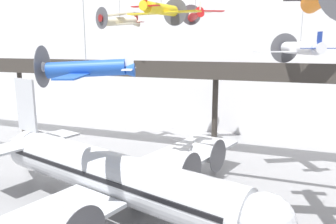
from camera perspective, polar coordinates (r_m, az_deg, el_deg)
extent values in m
cube|color=white|center=(51.09, 11.29, 11.44)|extent=(140.00, 3.00, 26.78)
cube|color=#38332D|center=(38.85, 8.04, 6.48)|extent=(110.00, 3.20, 0.90)
cube|color=#38332D|center=(37.28, 7.56, 7.83)|extent=(110.00, 0.12, 1.10)
cylinder|color=#38332D|center=(55.35, -24.12, 1.64)|extent=(0.70, 0.70, 9.47)
cylinder|color=#38332D|center=(40.54, 8.13, -0.73)|extent=(0.70, 0.70, 9.47)
cylinder|color=#B7BABF|center=(25.73, -10.03, -10.62)|extent=(22.32, 9.25, 3.51)
sphere|color=#B7BABF|center=(19.76, 16.53, -18.09)|extent=(3.44, 3.44, 3.44)
cone|color=#B7BABF|center=(35.04, -24.18, -5.02)|extent=(5.25, 4.32, 3.23)
cube|color=black|center=(25.60, -10.06, -9.89)|extent=(20.85, 8.91, 0.32)
cube|color=#B7BABF|center=(31.95, 2.53, -7.52)|extent=(8.73, 15.05, 0.28)
cylinder|color=#B7BABF|center=(28.69, 1.68, -9.66)|extent=(2.93, 2.31, 1.68)
cylinder|color=#4C4C51|center=(27.97, 4.12, -10.25)|extent=(0.90, 3.10, 3.20)
cylinder|color=#B7BABF|center=(32.56, 6.49, -7.12)|extent=(2.93, 2.31, 1.68)
cylinder|color=#4C4C51|center=(31.94, 8.72, -7.56)|extent=(0.90, 3.10, 3.20)
cube|color=#B7BABF|center=(33.00, -23.51, 1.11)|extent=(2.79, 0.94, 4.91)
cube|color=#B7BABF|center=(33.45, -22.72, -4.87)|extent=(5.15, 9.55, 0.20)
cylinder|color=#4C4C51|center=(28.36, -5.31, -13.53)|extent=(0.20, 0.20, 1.21)
cylinder|color=black|center=(28.62, -5.29, -14.63)|extent=(1.35, 0.71, 1.30)
cylinder|color=#4C4C51|center=(24.89, -14.24, -17.63)|extent=(0.20, 0.20, 1.21)
cube|color=black|center=(23.60, 23.35, 17.51)|extent=(3.11, 1.43, 0.06)
cylinder|color=red|center=(40.96, 4.78, 16.54)|extent=(3.07, 4.64, 1.33)
cone|color=silver|center=(43.37, 4.08, 16.52)|extent=(1.13, 1.09, 0.87)
cylinder|color=#4C4C51|center=(43.53, 4.04, 16.52)|extent=(2.25, 1.21, 2.52)
cone|color=red|center=(38.72, 5.51, 16.56)|extent=(1.34, 1.55, 0.92)
cube|color=red|center=(41.28, 4.71, 17.14)|extent=(6.79, 4.31, 0.10)
cube|color=silver|center=(38.52, 5.63, 17.72)|extent=(0.32, 0.53, 1.16)
cube|color=silver|center=(38.46, 5.61, 16.86)|extent=(2.50, 1.68, 0.06)
cylinder|color=yellow|center=(28.67, -1.21, 17.47)|extent=(1.58, 4.51, 0.98)
cone|color=red|center=(30.67, 1.08, 17.01)|extent=(0.93, 0.85, 0.82)
cylinder|color=#4C4C51|center=(30.81, 1.23, 16.98)|extent=(2.36, 0.40, 2.38)
cone|color=yellow|center=(26.85, -3.65, 17.93)|extent=(0.95, 1.30, 0.80)
cube|color=yellow|center=(28.87, -0.92, 16.88)|extent=(6.76, 2.08, 0.10)
cube|color=red|center=(26.62, -3.98, 17.91)|extent=(2.43, 0.90, 0.06)
cylinder|color=#1E4CAD|center=(21.48, -14.03, 7.31)|extent=(5.02, 2.64, 1.25)
cone|color=white|center=(22.27, -20.54, 7.37)|extent=(1.08, 1.14, 0.92)
cylinder|color=#4C4C51|center=(22.33, -20.98, 7.37)|extent=(0.93, 2.51, 2.66)
cone|color=#1E4CAD|center=(21.01, -7.62, 7.15)|extent=(1.57, 1.28, 0.93)
cube|color=#1E4CAD|center=(21.58, -14.77, 6.47)|extent=(3.64, 7.42, 0.10)
cube|color=white|center=(20.92, -6.85, 9.15)|extent=(0.59, 0.26, 1.23)
cube|color=white|center=(20.96, -6.81, 7.47)|extent=(1.46, 2.70, 0.06)
cylinder|color=silver|center=(34.01, 22.02, 10.29)|extent=(3.64, 5.53, 1.21)
cone|color=navy|center=(36.62, 19.77, 10.43)|extent=(1.36, 1.31, 1.05)
cylinder|color=#4C4C51|center=(36.80, 19.62, 10.44)|extent=(2.70, 1.44, 3.03)
cone|color=silver|center=(31.63, 24.44, 10.12)|extent=(1.58, 1.80, 1.00)
cube|color=silver|center=(34.31, 21.69, 9.73)|extent=(8.17, 5.15, 0.10)
cube|color=navy|center=(31.34, 24.87, 11.32)|extent=(0.37, 0.64, 1.40)
cube|color=navy|center=(31.34, 24.76, 10.04)|extent=(3.00, 2.01, 0.06)
cylinder|color=slate|center=(34.22, 22.54, 16.98)|extent=(0.04, 0.04, 6.83)
cylinder|color=beige|center=(41.51, -8.37, 15.36)|extent=(2.85, 4.63, 1.36)
cone|color=maroon|center=(40.15, -11.27, 15.71)|extent=(1.10, 1.06, 0.86)
cylinder|color=#4C4C51|center=(40.05, -11.48, 15.74)|extent=(2.26, 1.09, 2.48)
cone|color=beige|center=(42.86, -5.85, 15.03)|extent=(1.29, 1.52, 0.92)
cube|color=beige|center=(41.40, -8.73, 16.42)|extent=(6.77, 3.98, 0.10)
cube|color=beige|center=(41.32, -8.68, 14.84)|extent=(6.77, 3.98, 0.10)
cube|color=maroon|center=(43.09, -5.57, 16.04)|extent=(0.29, 0.53, 1.14)
cube|color=maroon|center=(43.04, -5.55, 15.28)|extent=(2.48, 1.56, 0.06)
cylinder|color=slate|center=(41.75, -8.47, 18.69)|extent=(0.04, 0.04, 3.91)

